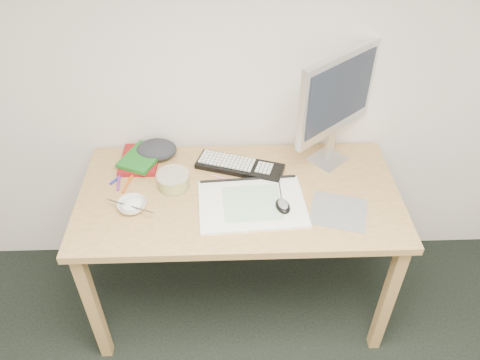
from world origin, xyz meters
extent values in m
plane|color=silver|center=(0.00, 1.80, 1.30)|extent=(3.60, 0.00, 3.60)
cube|color=tan|center=(-0.53, 1.13, 0.36)|extent=(0.05, 0.05, 0.71)
cube|color=tan|center=(0.77, 1.13, 0.36)|extent=(0.05, 0.05, 0.71)
cube|color=tan|center=(-0.53, 1.73, 0.36)|extent=(0.05, 0.05, 0.71)
cube|color=tan|center=(0.77, 1.73, 0.36)|extent=(0.05, 0.05, 0.71)
cube|color=tan|center=(0.12, 1.43, 0.73)|extent=(1.40, 0.70, 0.03)
cube|color=gray|center=(0.54, 1.30, 0.75)|extent=(0.28, 0.26, 0.00)
cube|color=silver|center=(0.18, 1.35, 0.76)|extent=(0.46, 0.35, 0.01)
cube|color=black|center=(0.13, 1.60, 0.76)|extent=(0.42, 0.25, 0.02)
cube|color=silver|center=(0.55, 1.65, 0.75)|extent=(0.22, 0.21, 0.01)
cube|color=silver|center=(0.55, 1.65, 0.83)|extent=(0.05, 0.05, 0.15)
cube|color=silver|center=(0.55, 1.65, 1.10)|extent=(0.37, 0.33, 0.38)
cube|color=black|center=(0.55, 1.65, 1.11)|extent=(0.32, 0.27, 0.30)
ellipsoid|color=black|center=(0.30, 1.32, 0.78)|extent=(0.08, 0.10, 0.03)
imported|color=white|center=(-0.33, 1.34, 0.77)|extent=(0.15, 0.15, 0.04)
cylinder|color=silver|center=(-0.33, 1.32, 0.79)|extent=(0.21, 0.11, 0.02)
cylinder|color=#E9D152|center=(-0.16, 1.48, 0.79)|extent=(0.18, 0.18, 0.07)
cube|color=maroon|center=(-0.34, 1.67, 0.76)|extent=(0.18, 0.23, 0.02)
cube|color=#18631D|center=(-0.32, 1.66, 0.78)|extent=(0.23, 0.26, 0.02)
ellipsoid|color=#222529|center=(-0.26, 1.71, 0.78)|extent=(0.18, 0.16, 0.07)
cylinder|color=pink|center=(0.09, 1.51, 0.75)|extent=(0.18, 0.10, 0.01)
cylinder|color=#AA7C59|center=(0.11, 1.46, 0.75)|extent=(0.14, 0.09, 0.01)
cylinder|color=black|center=(0.21, 1.48, 0.75)|extent=(0.18, 0.01, 0.01)
cylinder|color=navy|center=(-0.42, 1.55, 0.76)|extent=(0.08, 0.11, 0.01)
cylinder|color=#C55217|center=(-0.37, 1.51, 0.76)|extent=(0.04, 0.14, 0.01)
cylinder|color=#762589|center=(-0.41, 1.53, 0.76)|extent=(0.03, 0.14, 0.01)
camera|label=1|loc=(0.08, -0.10, 2.11)|focal=35.00mm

